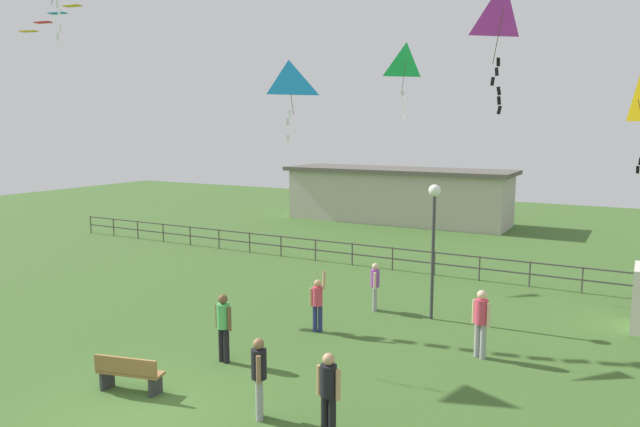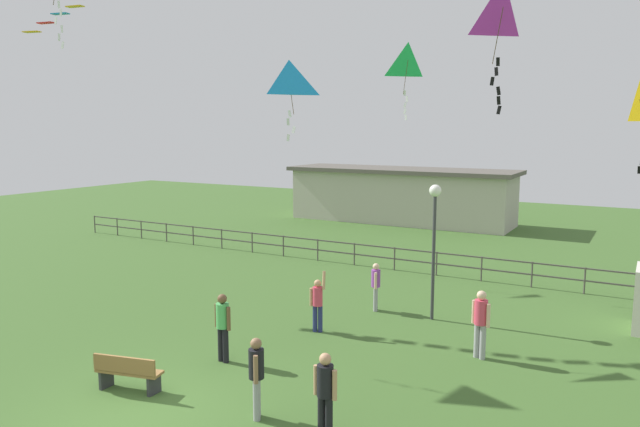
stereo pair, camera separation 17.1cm
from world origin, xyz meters
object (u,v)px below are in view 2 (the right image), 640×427
Objects in this scene: lamppost at (434,221)px; person_1 at (376,284)px; kite_1 at (408,62)px; kite_6 at (503,12)px; kite_3 at (640,102)px; person_0 at (325,390)px; kite_2 at (289,81)px; person_3 at (318,301)px; person_4 at (481,320)px; person_2 at (256,372)px; park_bench at (128,372)px; person_5 at (223,323)px.

lamppost reaches higher than person_1.
kite_1 is 0.90× the size of kite_6.
person_0 is at bearing -118.49° from kite_3.
kite_1 is at bearing 123.22° from lamppost.
kite_2 reaches higher than kite_3.
person_4 is (4.52, 0.31, 0.11)m from person_3.
person_2 is at bearing -64.35° from kite_2.
person_3 is at bearing 106.41° from person_2.
person_2 is at bearing -126.28° from kite_3.
person_2 is (-0.99, -7.68, -2.05)m from lamppost.
kite_3 is at bearing 43.33° from park_bench.
kite_6 reaches higher than person_5.
person_0 is 9.00m from kite_2.
person_4 is 6.90m from kite_3.
person_5 is at bearing -152.10° from kite_6.
person_4 is 6.41m from person_5.
person_5 is (-5.47, -3.35, -0.01)m from person_4.
person_2 is 6.13m from person_4.
kite_6 reaches higher than person_3.
kite_1 is 7.78m from kite_6.
kite_1 is (1.09, 9.27, 7.07)m from person_5.
lamppost reaches higher than person_4.
kite_3 is at bearing 61.51° from person_0.
person_1 is at bearing 74.11° from park_bench.
person_0 reaches higher than person_1.
person_0 reaches higher than person_2.
lamppost reaches higher than person_3.
person_0 is at bearing -105.33° from person_4.
kite_1 is 1.08× the size of kite_3.
person_5 is at bearing -88.68° from kite_2.
lamppost reaches higher than person_5.
park_bench is at bearing -140.07° from kite_6.
person_4 is at bearing 74.67° from person_0.
person_5 is 0.69× the size of kite_3.
person_1 reaches higher than park_bench.
person_3 is (-3.05, 5.05, -0.07)m from person_0.
person_4 is 0.70× the size of kite_3.
person_2 is 0.97× the size of person_5.
park_bench is 8.67m from kite_2.
person_4 is (6.20, 5.74, 0.54)m from park_bench.
person_3 is at bearing -179.94° from kite_6.
person_3 is 0.80× the size of kite_2.
person_2 is (0.86, -7.64, 0.08)m from person_1.
person_2 is 0.95× the size of person_4.
person_5 is 11.94m from kite_3.
kite_2 reaches higher than person_2.
kite_2 is at bearing -144.59° from lamppost.
person_4 is at bearing 3.89° from person_3.
kite_2 reaches higher than park_bench.
person_3 is 1.04× the size of person_5.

